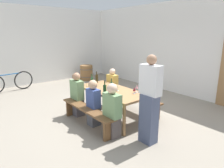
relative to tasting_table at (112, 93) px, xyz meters
name	(u,v)px	position (x,y,z in m)	size (l,w,h in m)	color
ground_plane	(112,118)	(0.00, 0.00, -0.67)	(24.00, 24.00, 0.00)	gray
back_wall	(188,49)	(0.00, 3.29, 0.93)	(14.00, 0.20, 3.20)	white
side_wall	(39,45)	(-4.98, 0.00, 0.93)	(0.20, 6.99, 3.20)	white
tasting_table	(112,93)	(0.00, 0.00, 0.00)	(1.94, 0.89, 0.75)	#9E7247
bench_near	(87,112)	(0.00, -0.74, -0.32)	(1.84, 0.30, 0.45)	brown
bench_far	(133,99)	(0.00, 0.74, -0.32)	(1.84, 0.30, 0.45)	brown
wine_bottle_0	(92,81)	(-0.64, -0.17, 0.20)	(0.07, 0.07, 0.33)	#234C2D
wine_bottle_1	(105,90)	(0.21, -0.38, 0.20)	(0.08, 0.08, 0.34)	#143319
wine_bottle_2	(97,78)	(-0.86, 0.13, 0.20)	(0.08, 0.08, 0.32)	#332814
wine_bottle_3	(112,87)	(0.10, -0.09, 0.19)	(0.07, 0.07, 0.32)	#234C2D
wine_glass_0	(137,87)	(0.54, 0.32, 0.21)	(0.08, 0.08, 0.19)	silver
wine_glass_1	(134,90)	(0.58, 0.20, 0.18)	(0.07, 0.07, 0.15)	silver
wine_glass_2	(118,87)	(0.16, 0.05, 0.19)	(0.07, 0.07, 0.16)	silver
seated_guest_near_0	(77,95)	(-0.71, -0.59, -0.13)	(0.40, 0.24, 1.15)	#545059
seated_guest_near_1	(93,104)	(0.05, -0.59, -0.14)	(0.33, 0.24, 1.10)	#4F5159
seated_guest_near_2	(112,112)	(0.74, -0.59, -0.12)	(0.41, 0.24, 1.16)	#524948
seated_guest_far_0	(112,88)	(-0.73, 0.59, -0.14)	(0.33, 0.24, 1.12)	#3A5341
seated_guest_far_1	(150,101)	(0.72, 0.59, -0.16)	(0.37, 0.24, 1.08)	#292F3A
standing_host	(150,102)	(1.37, -0.17, 0.17)	(0.42, 0.24, 1.75)	#47516F
wine_barrel	(86,73)	(-4.09, 1.77, -0.33)	(0.61, 0.61, 0.68)	olive
parked_bicycle_0	(9,82)	(-4.22, -1.48, -0.30)	(0.27, 1.73, 0.90)	black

